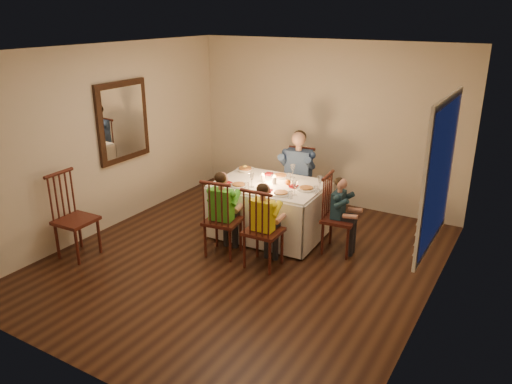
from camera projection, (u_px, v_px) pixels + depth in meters
The scene contains 26 objects.
ground at pixel (243, 260), 6.39m from camera, with size 5.00×5.00×0.00m, color black.
wall_left at pixel (107, 139), 7.01m from camera, with size 0.02×5.00×2.60m, color beige.
wall_right at pixel (438, 197), 4.86m from camera, with size 0.02×5.00×2.60m, color beige.
wall_back at pixel (326, 124), 7.96m from camera, with size 4.50×0.02×2.60m, color beige.
ceiling at pixel (241, 50), 5.49m from camera, with size 5.00×5.00×0.00m, color white.
dining_table at pixel (270, 198), 6.91m from camera, with size 1.53×1.14×0.75m.
chair_adult at pixel (296, 215), 7.77m from camera, with size 0.43×0.41×1.06m, color #36160E, non-canonical shape.
chair_near_left at pixel (224, 254), 6.55m from camera, with size 0.43×0.41×1.06m, color #36160E, non-canonical shape.
chair_near_right at pixel (263, 265), 6.25m from camera, with size 0.43×0.41×1.06m, color #36160E, non-canonical shape.
chair_end at pixel (338, 251), 6.62m from camera, with size 0.43×0.41×1.06m, color #36160E, non-canonical shape.
chair_extra at pixel (81, 255), 6.51m from camera, with size 0.46×0.44×1.12m, color #36160E, non-canonical shape.
adult at pixel (296, 215), 7.77m from camera, with size 0.51×0.46×1.34m, color navy, non-canonical shape.
child_green at pixel (224, 254), 6.55m from camera, with size 0.39×0.36×1.13m, color green, non-canonical shape.
child_yellow at pixel (263, 265), 6.25m from camera, with size 0.37×0.34×1.10m, color yellow, non-canonical shape.
child_teal at pixel (338, 251), 6.62m from camera, with size 0.33×0.30×1.03m, color #1A3341, non-canonical shape.
setting_adult at pixel (280, 176), 7.09m from camera, with size 0.26×0.26×0.02m, color silver.
setting_green at pixel (239, 185), 6.72m from camera, with size 0.26×0.26×0.02m, color silver.
setting_yellow at pixel (281, 194), 6.42m from camera, with size 0.26×0.26×0.02m, color silver.
setting_teal at pixel (306, 189), 6.59m from camera, with size 0.26×0.26×0.02m, color silver.
candle_left at pixel (263, 179), 6.87m from camera, with size 0.06×0.06×0.10m, color white.
candle_right at pixel (274, 181), 6.79m from camera, with size 0.06×0.06×0.10m, color white.
squash at pixel (245, 168), 7.33m from camera, with size 0.09×0.09×0.09m, color yellow.
orange_fruit at pixel (288, 182), 6.76m from camera, with size 0.08×0.08×0.08m, color orange.
serving_bowl at pixel (245, 170), 7.30m from camera, with size 0.23×0.23×0.06m, color silver.
wall_mirror at pixel (123, 121), 7.17m from camera, with size 0.06×0.95×1.15m.
window_blinds at pixel (438, 174), 4.89m from camera, with size 0.07×1.34×1.54m.
Camera 1 is at (3.04, -4.81, 3.02)m, focal length 35.00 mm.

